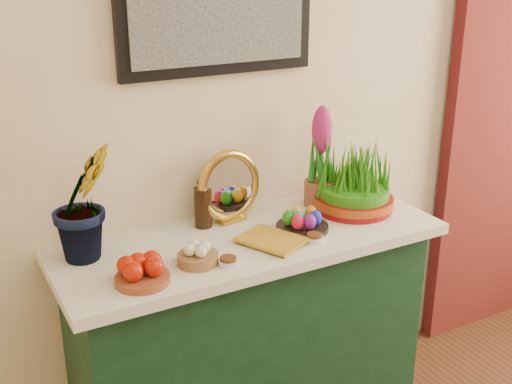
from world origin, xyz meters
TOP-DOWN VIEW (x-y plane):
  - sideboard at (-0.33, 2.00)m, footprint 1.30×0.45m
  - tablecloth at (-0.33, 2.00)m, footprint 1.40×0.55m
  - hyacinth_green at (-0.88, 2.10)m, footprint 0.31×0.29m
  - apple_bowl at (-0.78, 1.85)m, footprint 0.22×0.22m
  - garlic_basket at (-0.58, 1.88)m, footprint 0.16×0.16m
  - vinegar_cruet at (-0.44, 2.15)m, footprint 0.07×0.07m
  - mirror at (-0.33, 2.16)m, footprint 0.28×0.11m
  - book at (-0.37, 1.87)m, footprint 0.22×0.26m
  - spice_dish_left at (-0.50, 1.83)m, footprint 0.07×0.07m
  - spice_dish_right at (-0.15, 1.85)m, footprint 0.07×0.07m
  - egg_plate at (-0.14, 1.95)m, footprint 0.20×0.20m
  - hyacinth_pink at (0.06, 2.13)m, footprint 0.12×0.12m
  - wheatgrass_sabzeh at (0.14, 2.02)m, footprint 0.32×0.32m

SIDE VIEW (x-z plane):
  - sideboard at x=-0.33m, z-range 0.00..0.85m
  - tablecloth at x=-0.33m, z-range 0.85..0.89m
  - spice_dish_right at x=-0.15m, z-range 0.89..0.92m
  - spice_dish_left at x=-0.50m, z-range 0.89..0.92m
  - book at x=-0.37m, z-range 0.89..0.92m
  - garlic_basket at x=-0.58m, z-range 0.88..0.96m
  - egg_plate at x=-0.14m, z-range 0.88..0.96m
  - apple_bowl at x=-0.78m, z-range 0.88..0.97m
  - vinegar_cruet at x=-0.44m, z-range 0.88..1.07m
  - wheatgrass_sabzeh at x=0.14m, z-range 0.87..1.13m
  - mirror at x=-0.33m, z-range 0.88..1.16m
  - hyacinth_pink at x=0.06m, z-range 0.87..1.27m
  - hyacinth_green at x=-0.88m, z-range 0.89..1.41m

